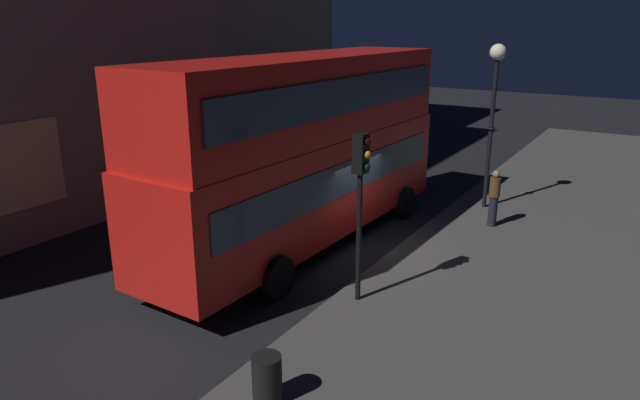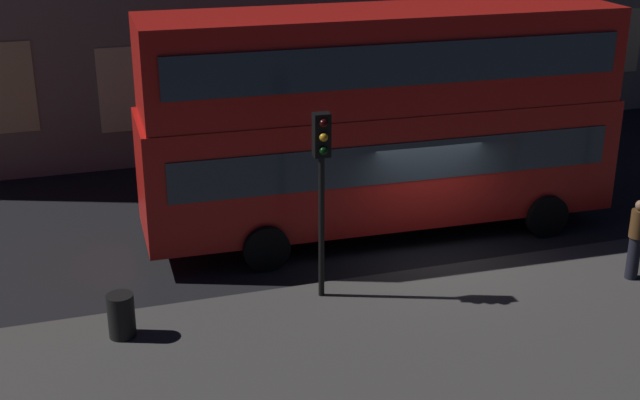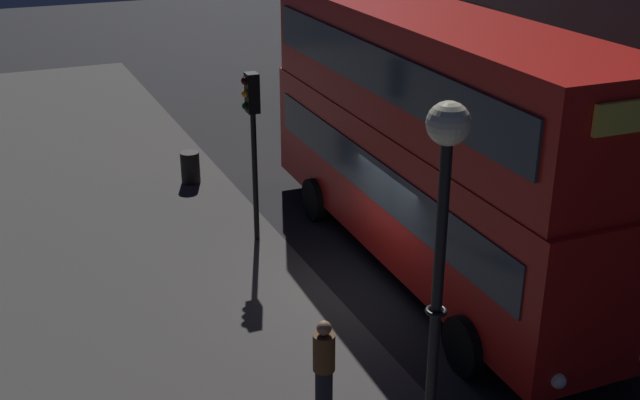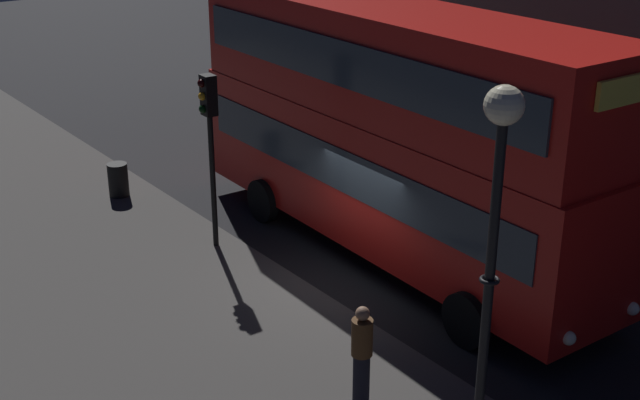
% 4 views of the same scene
% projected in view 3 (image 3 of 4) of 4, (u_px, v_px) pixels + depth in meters
% --- Properties ---
extents(ground_plane, '(80.00, 80.00, 0.00)m').
position_uv_depth(ground_plane, '(371.00, 291.00, 15.93)').
color(ground_plane, black).
extents(sidewalk_slab, '(44.00, 8.98, 0.12)m').
position_uv_depth(sidewalk_slab, '(104.00, 348.00, 13.93)').
color(sidewalk_slab, '#423F3D').
rests_on(sidewalk_slab, ground).
extents(double_decker_bus, '(11.25, 3.14, 5.32)m').
position_uv_depth(double_decker_bus, '(430.00, 131.00, 15.90)').
color(double_decker_bus, red).
rests_on(double_decker_bus, ground).
extents(traffic_light_near_kerb, '(0.33, 0.37, 3.82)m').
position_uv_depth(traffic_light_near_kerb, '(252.00, 122.00, 16.85)').
color(traffic_light_near_kerb, black).
rests_on(traffic_light_near_kerb, sidewalk_slab).
extents(street_lamp, '(0.51, 0.51, 5.37)m').
position_uv_depth(street_lamp, '(442.00, 216.00, 9.26)').
color(street_lamp, black).
rests_on(street_lamp, sidewalk_slab).
extents(pedestrian, '(0.33, 0.33, 1.76)m').
position_uv_depth(pedestrian, '(324.00, 371.00, 11.64)').
color(pedestrian, black).
rests_on(pedestrian, sidewalk_slab).
extents(litter_bin, '(0.50, 0.50, 0.84)m').
position_uv_depth(litter_bin, '(190.00, 167.00, 20.97)').
color(litter_bin, black).
rests_on(litter_bin, sidewalk_slab).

